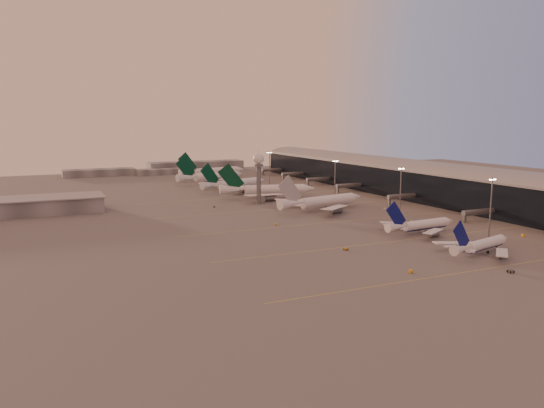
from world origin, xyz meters
name	(u,v)px	position (x,y,z in m)	size (l,w,h in m)	color
ground	(374,251)	(0.00, 0.00, 0.00)	(700.00, 700.00, 0.00)	#5E5B5B
taxiway_markings	(357,219)	(30.00, 56.00, 0.01)	(180.00, 185.25, 0.02)	#D2C74A
terminal	(412,179)	(107.88, 110.09, 10.52)	(57.00, 362.00, 23.04)	black
hangar	(21,206)	(-120.00, 140.00, 4.32)	(82.00, 27.00, 8.50)	slate
radar_tower	(259,168)	(5.00, 120.00, 20.95)	(6.40, 6.40, 31.10)	slate
mast_a	(491,205)	(58.00, 0.00, 13.74)	(3.60, 0.56, 25.00)	slate
mast_b	(401,189)	(55.00, 55.00, 13.74)	(3.60, 0.56, 25.00)	slate
mast_c	(335,179)	(50.00, 110.00, 13.74)	(3.60, 0.56, 25.00)	slate
mast_d	(269,167)	(48.00, 200.00, 13.74)	(3.60, 0.56, 25.00)	slate
distant_horizon	(169,168)	(2.62, 325.14, 3.89)	(165.00, 37.50, 9.00)	slate
narrowbody_near	(481,246)	(32.95, -20.00, 2.92)	(36.22, 28.56, 14.40)	white
narrowbody_mid	(421,226)	(36.76, 17.32, 3.09)	(39.10, 31.11, 15.28)	white
widebody_white	(323,204)	(27.88, 86.08, 3.57)	(57.90, 45.95, 20.59)	white
greentail_a	(268,192)	(19.53, 139.05, 3.91)	(59.98, 47.88, 22.16)	white
greentail_b	(235,185)	(13.21, 180.87, 3.64)	(54.32, 43.12, 20.58)	white
greentail_c	(211,178)	(11.82, 228.06, 3.91)	(59.10, 47.01, 22.15)	white
greentail_d	(213,173)	(25.10, 263.80, 3.98)	(61.49, 49.21, 22.55)	white
gsv_truck_a	(412,269)	(-5.59, -28.39, 1.11)	(5.71, 3.40, 2.17)	gold
gsv_tug_near	(511,271)	(23.22, -41.67, 0.57)	(2.79, 4.15, 1.11)	#5C5E61
gsv_catering_a	(524,232)	(71.82, -5.58, 2.04)	(5.32, 3.19, 4.08)	gold
gsv_tug_mid	(346,249)	(-8.60, 5.53, 0.45)	(2.98, 3.56, 0.88)	gold
gsv_truck_b	(412,221)	(48.34, 36.92, 1.23)	(6.11, 2.61, 2.41)	silver
gsv_truck_c	(276,223)	(-12.25, 59.41, 1.00)	(4.52, 4.82, 1.97)	gold
gsv_catering_b	(385,206)	(59.70, 73.32, 2.01)	(4.97, 2.48, 4.02)	silver
gsv_tug_far	(278,205)	(11.65, 108.57, 0.53)	(3.84, 4.21, 1.03)	silver
gsv_truck_d	(214,206)	(-22.56, 119.51, 1.09)	(2.51, 5.47, 2.13)	#5C5E61
gsv_tug_hangar	(300,193)	(46.83, 147.81, 0.58)	(4.33, 3.09, 1.13)	gold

